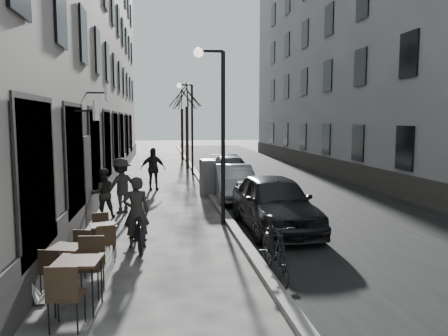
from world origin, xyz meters
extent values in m
plane|color=#363331|center=(0.00, 0.00, 0.00)|extent=(120.00, 120.00, 0.00)
cube|color=black|center=(3.85, 16.00, 0.00)|extent=(7.30, 60.00, 0.00)
cube|color=slate|center=(0.20, 16.00, 0.06)|extent=(0.25, 60.00, 0.12)
cube|color=gray|center=(-6.00, 16.50, 8.00)|extent=(4.00, 35.00, 16.00)
cube|color=gray|center=(9.50, 16.50, 8.00)|extent=(4.00, 35.00, 16.00)
cylinder|color=black|center=(0.00, 6.00, 2.50)|extent=(0.12, 0.12, 5.00)
cylinder|color=black|center=(-0.35, 6.00, 5.00)|extent=(0.70, 0.08, 0.08)
sphere|color=#FFF2CC|center=(-0.70, 6.00, 4.95)|extent=(0.28, 0.28, 0.28)
cylinder|color=black|center=(0.00, 18.00, 2.50)|extent=(0.12, 0.12, 5.00)
cylinder|color=black|center=(-0.35, 18.00, 5.00)|extent=(0.70, 0.08, 0.08)
sphere|color=#FFF2CC|center=(-0.70, 18.00, 4.95)|extent=(0.28, 0.28, 0.28)
cylinder|color=black|center=(-0.10, 21.00, 1.95)|extent=(0.20, 0.20, 3.90)
cylinder|color=black|center=(-0.10, 27.00, 1.95)|extent=(0.20, 0.20, 3.90)
cube|color=black|center=(-3.14, 0.56, 0.83)|extent=(0.76, 0.76, 0.04)
cylinder|color=black|center=(-3.46, 0.30, 0.40)|extent=(0.03, 0.03, 0.80)
cylinder|color=black|center=(-2.88, 0.24, 0.40)|extent=(0.03, 0.03, 0.80)
cylinder|color=black|center=(-3.40, 0.88, 0.40)|extent=(0.03, 0.03, 0.80)
cylinder|color=black|center=(-2.82, 0.82, 0.40)|extent=(0.03, 0.03, 0.80)
cube|color=black|center=(-3.57, 1.84, 0.69)|extent=(0.71, 0.71, 0.04)
cylinder|color=black|center=(-3.87, 1.66, 0.34)|extent=(0.02, 0.02, 0.67)
cylinder|color=black|center=(-3.40, 1.54, 0.34)|extent=(0.02, 0.02, 0.67)
cylinder|color=black|center=(-3.75, 2.13, 0.34)|extent=(0.02, 0.02, 0.67)
cylinder|color=black|center=(-3.28, 2.01, 0.34)|extent=(0.02, 0.02, 0.67)
cube|color=black|center=(-3.12, 3.50, 0.69)|extent=(0.69, 0.69, 0.04)
cylinder|color=black|center=(-3.31, 3.21, 0.34)|extent=(0.02, 0.02, 0.67)
cylinder|color=black|center=(-2.83, 3.31, 0.34)|extent=(0.02, 0.02, 0.67)
cylinder|color=black|center=(-3.41, 3.69, 0.34)|extent=(0.02, 0.02, 0.67)
cylinder|color=black|center=(-2.93, 3.79, 0.34)|extent=(0.02, 0.02, 0.67)
cube|color=black|center=(-3.95, 1.09, 0.02)|extent=(0.40, 0.66, 0.04)
cube|color=beige|center=(-4.03, 1.09, 0.55)|extent=(0.36, 0.65, 1.04)
cube|color=slate|center=(0.10, 11.12, 0.73)|extent=(0.59, 1.00, 1.46)
imported|color=black|center=(-2.40, 4.02, 0.53)|extent=(0.98, 2.09, 1.06)
imported|color=#272321|center=(-2.40, 4.02, 0.86)|extent=(0.68, 0.50, 1.73)
imported|color=#262421|center=(-3.60, 7.41, 0.78)|extent=(0.88, 0.76, 1.56)
imported|color=#272422|center=(-3.09, 8.12, 0.91)|extent=(1.35, 1.24, 1.83)
imported|color=black|center=(-2.13, 12.78, 0.93)|extent=(1.13, 0.57, 1.86)
imported|color=black|center=(1.34, 5.23, 0.77)|extent=(1.92, 4.58, 1.55)
imported|color=gray|center=(1.00, 10.01, 0.66)|extent=(1.61, 4.09, 1.33)
imported|color=#303439|center=(1.68, 14.88, 0.62)|extent=(1.81, 4.33, 1.25)
imported|color=black|center=(0.35, 1.48, 0.59)|extent=(0.58, 1.97, 1.18)
camera|label=1|loc=(-1.82, -6.48, 3.07)|focal=35.00mm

